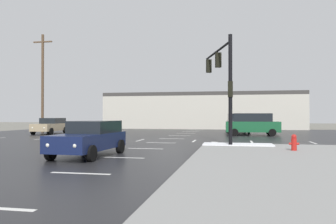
{
  "coord_description": "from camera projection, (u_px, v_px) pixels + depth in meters",
  "views": [
    {
      "loc": [
        4.71,
        -23.78,
        1.84
      ],
      "look_at": [
        -1.3,
        7.16,
        2.18
      ],
      "focal_mm": 35.61,
      "sensor_mm": 36.0,
      "label": 1
    }
  ],
  "objects": [
    {
      "name": "ground_plane",
      "position": [
        167.0,
        141.0,
        24.22
      ],
      "size": [
        120.0,
        120.0,
        0.0
      ],
      "primitive_type": "plane",
      "color": "slate"
    },
    {
      "name": "utility_pole_far",
      "position": [
        43.0,
        81.0,
        36.28
      ],
      "size": [
        2.2,
        0.28,
        10.7
      ],
      "color": "brown",
      "rests_on": "ground_plane"
    },
    {
      "name": "snow_strip_curbside",
      "position": [
        238.0,
        144.0,
        19.34
      ],
      "size": [
        4.0,
        1.6,
        0.06
      ],
      "primitive_type": "cube",
      "color": "white",
      "rests_on": "sidewalk_corner"
    },
    {
      "name": "suv_green",
      "position": [
        252.0,
        124.0,
        30.48
      ],
      "size": [
        4.88,
        2.28,
        2.03
      ],
      "rotation": [
        0.0,
        0.0,
        3.17
      ],
      "color": "#195933",
      "rests_on": "road_asphalt"
    },
    {
      "name": "traffic_signal_mast",
      "position": [
        223.0,
        75.0,
        20.52
      ],
      "size": [
        1.95,
        5.84,
        6.33
      ],
      "rotation": [
        0.0,
        0.0,
        1.87
      ],
      "color": "black",
      "rests_on": "sidewalk_corner"
    },
    {
      "name": "strip_building_background",
      "position": [
        203.0,
        111.0,
        48.02
      ],
      "size": [
        27.34,
        8.0,
        5.04
      ],
      "color": "beige",
      "rests_on": "ground_plane"
    },
    {
      "name": "sedan_navy",
      "position": [
        90.0,
        138.0,
        15.0
      ],
      "size": [
        2.19,
        4.6,
        1.58
      ],
      "rotation": [
        0.0,
        0.0,
        -1.62
      ],
      "color": "#141E47",
      "rests_on": "road_asphalt"
    },
    {
      "name": "road_asphalt",
      "position": [
        167.0,
        141.0,
        24.22
      ],
      "size": [
        44.0,
        44.0,
        0.02
      ],
      "primitive_type": "cube",
      "color": "#232326",
      "rests_on": "ground_plane"
    },
    {
      "name": "suv_silver",
      "position": [
        237.0,
        123.0,
        34.89
      ],
      "size": [
        2.46,
        4.95,
        2.03
      ],
      "rotation": [
        0.0,
        0.0,
        1.65
      ],
      "color": "#B7BABF",
      "rests_on": "road_asphalt"
    },
    {
      "name": "sedan_tan",
      "position": [
        51.0,
        125.0,
        33.3
      ],
      "size": [
        2.26,
        4.63,
        1.58
      ],
      "rotation": [
        0.0,
        0.0,
        -1.51
      ],
      "color": "tan",
      "rests_on": "road_asphalt"
    },
    {
      "name": "lane_markings",
      "position": [
        180.0,
        142.0,
        22.64
      ],
      "size": [
        36.15,
        36.15,
        0.01
      ],
      "color": "silver",
      "rests_on": "road_asphalt"
    },
    {
      "name": "fire_hydrant",
      "position": [
        294.0,
        142.0,
        16.23
      ],
      "size": [
        0.48,
        0.26,
        0.79
      ],
      "color": "red",
      "rests_on": "sidewalk_corner"
    }
  ]
}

